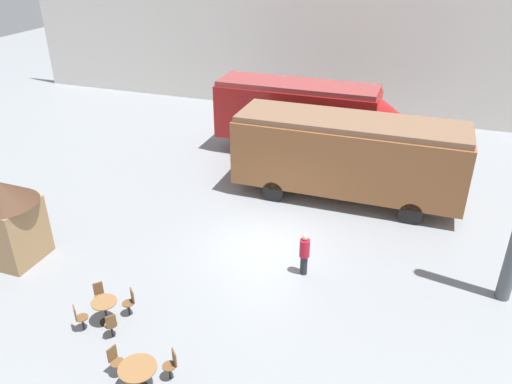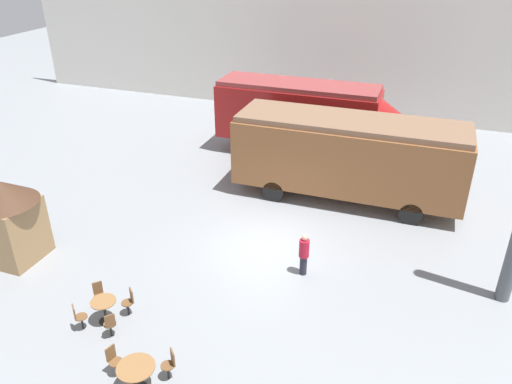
{
  "view_description": "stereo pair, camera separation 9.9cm",
  "coord_description": "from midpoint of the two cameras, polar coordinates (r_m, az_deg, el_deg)",
  "views": [
    {
      "loc": [
        4.78,
        -14.56,
        10.23
      ],
      "look_at": [
        -0.67,
        1.0,
        1.6
      ],
      "focal_mm": 35.0,
      "sensor_mm": 36.0,
      "label": 1
    },
    {
      "loc": [
        4.87,
        -14.52,
        10.23
      ],
      "look_at": [
        -0.67,
        1.0,
        1.6
      ],
      "focal_mm": 35.0,
      "sensor_mm": 36.0,
      "label": 2
    }
  ],
  "objects": [
    {
      "name": "ground_plane",
      "position": [
        18.42,
        0.8,
        -6.1
      ],
      "size": [
        80.0,
        80.0,
        0.0
      ],
      "primitive_type": "plane",
      "color": "gray"
    },
    {
      "name": "backdrop_wall",
      "position": [
        31.16,
        10.51,
        16.61
      ],
      "size": [
        44.0,
        0.15,
        9.0
      ],
      "color": "silver",
      "rests_on": "ground_plane"
    },
    {
      "name": "streamlined_locomotive",
      "position": [
        25.08,
        6.14,
        8.9
      ],
      "size": [
        9.77,
        2.43,
        3.72
      ],
      "color": "maroon",
      "rests_on": "ground_plane"
    },
    {
      "name": "passenger_coach_wooden",
      "position": [
        21.1,
        10.36,
        4.36
      ],
      "size": [
        9.41,
        2.88,
        3.55
      ],
      "color": "brown",
      "rests_on": "ground_plane"
    },
    {
      "name": "cafe_table_near",
      "position": [
        13.4,
        -13.56,
        -19.32
      ],
      "size": [
        0.96,
        0.96,
        0.74
      ],
      "color": "black",
      "rests_on": "ground_plane"
    },
    {
      "name": "cafe_table_mid",
      "position": [
        15.5,
        -17.07,
        -12.45
      ],
      "size": [
        0.74,
        0.74,
        0.75
      ],
      "color": "black",
      "rests_on": "ground_plane"
    },
    {
      "name": "cafe_chair_0",
      "position": [
        13.96,
        -16.02,
        -17.9
      ],
      "size": [
        0.39,
        0.36,
        0.87
      ],
      "rotation": [
        0.0,
        0.0,
        6.01
      ],
      "color": "black",
      "rests_on": "ground_plane"
    },
    {
      "name": "cafe_chair_2",
      "position": [
        13.56,
        -9.83,
        -18.7
      ],
      "size": [
        0.4,
        0.4,
        0.87
      ],
      "rotation": [
        0.0,
        0.0,
        10.2
      ],
      "color": "black",
      "rests_on": "ground_plane"
    },
    {
      "name": "cafe_chair_3",
      "position": [
        16.12,
        -17.62,
        -11.03
      ],
      "size": [
        0.4,
        0.4,
        0.87
      ],
      "rotation": [
        0.0,
        0.0,
        5.53
      ],
      "color": "black",
      "rests_on": "ground_plane"
    },
    {
      "name": "cafe_chair_4",
      "position": [
        15.49,
        -19.77,
        -13.24
      ],
      "size": [
        0.4,
        0.4,
        0.87
      ],
      "rotation": [
        0.0,
        0.0,
        7.1
      ],
      "color": "black",
      "rests_on": "ground_plane"
    },
    {
      "name": "cafe_chair_5",
      "position": [
        14.97,
        -16.42,
        -14.27
      ],
      "size": [
        0.4,
        0.4,
        0.87
      ],
      "rotation": [
        0.0,
        0.0,
        8.67
      ],
      "color": "black",
      "rests_on": "ground_plane"
    },
    {
      "name": "cafe_chair_6",
      "position": [
        15.61,
        -14.36,
        -11.93
      ],
      "size": [
        0.4,
        0.4,
        0.87
      ],
      "rotation": [
        0.0,
        0.0,
        10.25
      ],
      "color": "black",
      "rests_on": "ground_plane"
    },
    {
      "name": "visitor_person",
      "position": [
        16.63,
        5.38,
        -6.96
      ],
      "size": [
        0.34,
        0.34,
        1.54
      ],
      "color": "#262633",
      "rests_on": "ground_plane"
    },
    {
      "name": "ticket_kiosk",
      "position": [
        18.89,
        -26.73,
        -2.55
      ],
      "size": [
        2.34,
        2.34,
        3.0
      ],
      "color": "#99754C",
      "rests_on": "ground_plane"
    }
  ]
}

